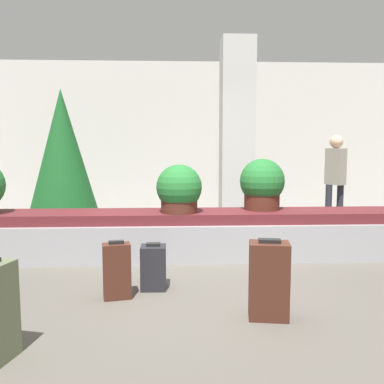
{
  "coord_description": "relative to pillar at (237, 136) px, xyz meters",
  "views": [
    {
      "loc": [
        -0.26,
        -4.16,
        1.47
      ],
      "look_at": [
        0.0,
        1.3,
        0.85
      ],
      "focal_mm": 40.0,
      "sensor_mm": 36.0,
      "label": 1
    }
  ],
  "objects": [
    {
      "name": "ground_plane",
      "position": [
        -0.84,
        -3.05,
        -1.6
      ],
      "size": [
        18.0,
        18.0,
        0.0
      ],
      "primitive_type": "plane",
      "color": "#59544C"
    },
    {
      "name": "back_wall",
      "position": [
        -0.84,
        2.08,
        0.0
      ],
      "size": [
        18.0,
        0.06,
        3.2
      ],
      "color": "silver",
      "rests_on": "ground_plane"
    },
    {
      "name": "carousel",
      "position": [
        -0.84,
        -1.76,
        -1.31
      ],
      "size": [
        7.12,
        0.8,
        0.6
      ],
      "color": "#9E9EA3",
      "rests_on": "ground_plane"
    },
    {
      "name": "pillar",
      "position": [
        0.0,
        0.0,
        0.0
      ],
      "size": [
        0.54,
        0.54,
        3.2
      ],
      "color": "silver",
      "rests_on": "ground_plane"
    },
    {
      "name": "suitcase_0",
      "position": [
        -1.62,
        -3.23,
        -1.33
      ],
      "size": [
        0.29,
        0.21,
        0.56
      ],
      "rotation": [
        0.0,
        0.0,
        0.2
      ],
      "color": "#472319",
      "rests_on": "ground_plane"
    },
    {
      "name": "suitcase_1",
      "position": [
        -1.29,
        -2.98,
        -1.37
      ],
      "size": [
        0.25,
        0.24,
        0.47
      ],
      "rotation": [
        0.0,
        0.0,
        -0.01
      ],
      "color": "#232328",
      "rests_on": "ground_plane"
    },
    {
      "name": "suitcase_2",
      "position": [
        -0.28,
        -3.76,
        -1.27
      ],
      "size": [
        0.36,
        0.28,
        0.68
      ],
      "rotation": [
        0.0,
        0.0,
        -0.15
      ],
      "color": "#472319",
      "rests_on": "ground_plane"
    },
    {
      "name": "potted_plant_0",
      "position": [
        -1.0,
        -1.85,
        -0.71
      ],
      "size": [
        0.58,
        0.58,
        0.61
      ],
      "color": "#4C2319",
      "rests_on": "carousel"
    },
    {
      "name": "potted_plant_1",
      "position": [
        0.1,
        -1.64,
        -0.67
      ],
      "size": [
        0.59,
        0.59,
        0.67
      ],
      "color": "#4C2319",
      "rests_on": "carousel"
    },
    {
      "name": "traveler_0",
      "position": [
        1.69,
        -0.07,
        -0.64
      ],
      "size": [
        0.31,
        0.37,
        1.62
      ],
      "rotation": [
        0.0,
        0.0,
        -1.07
      ],
      "color": "#282833",
      "rests_on": "ground_plane"
    },
    {
      "name": "decorated_tree",
      "position": [
        -2.84,
        -0.28,
        -0.35
      ],
      "size": [
        1.19,
        1.19,
        2.33
      ],
      "color": "#4C331E",
      "rests_on": "ground_plane"
    }
  ]
}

